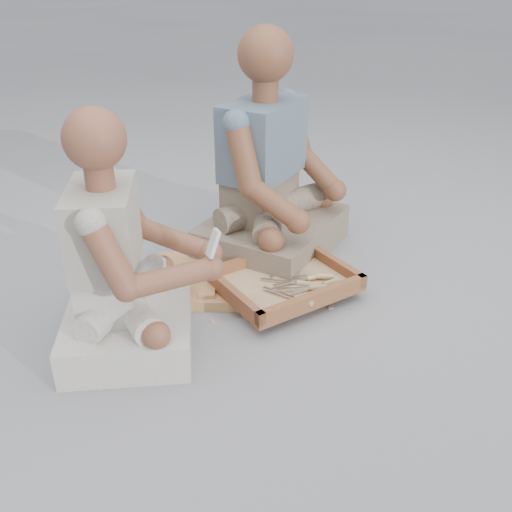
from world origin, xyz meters
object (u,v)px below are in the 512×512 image
object	(u,v)px
companion	(270,183)
tool_tray	(284,281)
craftsman	(122,270)
carved_panel	(227,280)

from	to	relation	value
companion	tool_tray	bearing A→B (deg)	36.53
tool_tray	craftsman	world-z (taller)	craftsman
carved_panel	craftsman	world-z (taller)	craftsman
craftsman	companion	world-z (taller)	companion
carved_panel	tool_tray	size ratio (longest dim) A/B	1.05
carved_panel	craftsman	xyz separation A→B (m)	(-0.44, -0.26, 0.27)
craftsman	tool_tray	bearing A→B (deg)	111.62
carved_panel	companion	size ratio (longest dim) A/B	0.64
tool_tray	craftsman	size ratio (longest dim) A/B	0.72
tool_tray	craftsman	bearing A→B (deg)	-170.39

